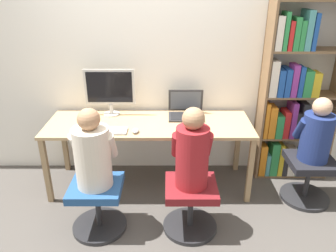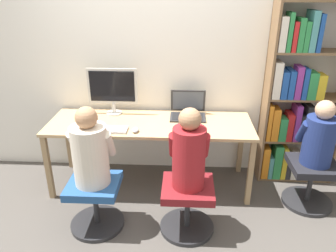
{
  "view_description": "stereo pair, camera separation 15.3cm",
  "coord_description": "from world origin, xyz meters",
  "px_view_note": "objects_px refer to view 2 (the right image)",
  "views": [
    {
      "loc": [
        0.19,
        -2.71,
        2.06
      ],
      "look_at": [
        0.19,
        0.17,
        0.78
      ],
      "focal_mm": 35.0,
      "sensor_mm": 36.0,
      "label": 1
    },
    {
      "loc": [
        0.35,
        -2.7,
        2.06
      ],
      "look_at": [
        0.19,
        0.17,
        0.78
      ],
      "focal_mm": 35.0,
      "sensor_mm": 36.0,
      "label": 2
    }
  ],
  "objects_px": {
    "person_at_monitor": "(90,151)",
    "office_chair_right": "(187,204)",
    "person_at_laptop": "(189,153)",
    "keyboard": "(104,129)",
    "desktop_monitor": "(112,89)",
    "office_chair_left": "(95,201)",
    "person_near_shelf": "(320,137)",
    "bookshelf": "(295,103)",
    "office_chair_side": "(311,180)",
    "laptop": "(188,112)"
  },
  "relations": [
    {
      "from": "laptop",
      "to": "keyboard",
      "type": "distance_m",
      "value": 0.91
    },
    {
      "from": "office_chair_right",
      "to": "person_at_monitor",
      "type": "height_order",
      "value": "person_at_monitor"
    },
    {
      "from": "desktop_monitor",
      "to": "bookshelf",
      "type": "bearing_deg",
      "value": -0.17
    },
    {
      "from": "office_chair_side",
      "to": "desktop_monitor",
      "type": "bearing_deg",
      "value": 166.39
    },
    {
      "from": "person_at_monitor",
      "to": "office_chair_side",
      "type": "xyz_separation_m",
      "value": [
        2.03,
        0.43,
        -0.5
      ]
    },
    {
      "from": "keyboard",
      "to": "office_chair_left",
      "type": "height_order",
      "value": "keyboard"
    },
    {
      "from": "desktop_monitor",
      "to": "office_chair_right",
      "type": "height_order",
      "value": "desktop_monitor"
    },
    {
      "from": "keyboard",
      "to": "office_chair_right",
      "type": "xyz_separation_m",
      "value": [
        0.82,
        -0.48,
        -0.48
      ]
    },
    {
      "from": "office_chair_left",
      "to": "office_chair_right",
      "type": "height_order",
      "value": "same"
    },
    {
      "from": "office_chair_left",
      "to": "office_chair_side",
      "type": "distance_m",
      "value": 2.08
    },
    {
      "from": "keyboard",
      "to": "person_near_shelf",
      "type": "bearing_deg",
      "value": -1.04
    },
    {
      "from": "office_chair_right",
      "to": "person_at_monitor",
      "type": "xyz_separation_m",
      "value": [
        -0.82,
        0.01,
        0.5
      ]
    },
    {
      "from": "laptop",
      "to": "office_chair_side",
      "type": "distance_m",
      "value": 1.4
    },
    {
      "from": "office_chair_right",
      "to": "person_at_monitor",
      "type": "distance_m",
      "value": 0.96
    },
    {
      "from": "person_at_laptop",
      "to": "keyboard",
      "type": "bearing_deg",
      "value": 149.77
    },
    {
      "from": "keyboard",
      "to": "person_near_shelf",
      "type": "relative_size",
      "value": 0.72
    },
    {
      "from": "keyboard",
      "to": "person_at_monitor",
      "type": "distance_m",
      "value": 0.47
    },
    {
      "from": "person_at_monitor",
      "to": "keyboard",
      "type": "bearing_deg",
      "value": 89.84
    },
    {
      "from": "keyboard",
      "to": "bookshelf",
      "type": "bearing_deg",
      "value": 12.94
    },
    {
      "from": "keyboard",
      "to": "person_near_shelf",
      "type": "distance_m",
      "value": 2.03
    },
    {
      "from": "bookshelf",
      "to": "person_near_shelf",
      "type": "distance_m",
      "value": 0.51
    },
    {
      "from": "person_at_monitor",
      "to": "office_chair_right",
      "type": "bearing_deg",
      "value": -0.58
    },
    {
      "from": "bookshelf",
      "to": "office_chair_side",
      "type": "xyz_separation_m",
      "value": [
        0.11,
        -0.48,
        -0.63
      ]
    },
    {
      "from": "office_chair_left",
      "to": "bookshelf",
      "type": "bearing_deg",
      "value": 25.58
    },
    {
      "from": "office_chair_right",
      "to": "person_at_laptop",
      "type": "bearing_deg",
      "value": 90.0
    },
    {
      "from": "office_chair_left",
      "to": "bookshelf",
      "type": "distance_m",
      "value": 2.22
    },
    {
      "from": "office_chair_left",
      "to": "office_chair_side",
      "type": "relative_size",
      "value": 1.0
    },
    {
      "from": "laptop",
      "to": "person_at_monitor",
      "type": "height_order",
      "value": "person_at_monitor"
    },
    {
      "from": "person_near_shelf",
      "to": "office_chair_left",
      "type": "bearing_deg",
      "value": -167.71
    },
    {
      "from": "desktop_monitor",
      "to": "person_near_shelf",
      "type": "relative_size",
      "value": 0.84
    },
    {
      "from": "bookshelf",
      "to": "person_at_monitor",
      "type": "bearing_deg",
      "value": -154.55
    },
    {
      "from": "laptop",
      "to": "office_chair_right",
      "type": "distance_m",
      "value": 1.03
    },
    {
      "from": "desktop_monitor",
      "to": "keyboard",
      "type": "height_order",
      "value": "desktop_monitor"
    },
    {
      "from": "laptop",
      "to": "office_chair_right",
      "type": "height_order",
      "value": "laptop"
    },
    {
      "from": "person_at_laptop",
      "to": "office_chair_side",
      "type": "height_order",
      "value": "person_at_laptop"
    },
    {
      "from": "office_chair_right",
      "to": "desktop_monitor",
      "type": "bearing_deg",
      "value": 131.04
    },
    {
      "from": "office_chair_right",
      "to": "office_chair_side",
      "type": "bearing_deg",
      "value": 20.0
    },
    {
      "from": "office_chair_left",
      "to": "person_near_shelf",
      "type": "height_order",
      "value": "person_near_shelf"
    },
    {
      "from": "desktop_monitor",
      "to": "person_near_shelf",
      "type": "bearing_deg",
      "value": -13.48
    },
    {
      "from": "bookshelf",
      "to": "office_chair_side",
      "type": "relative_size",
      "value": 3.93
    },
    {
      "from": "desktop_monitor",
      "to": "office_chair_left",
      "type": "relative_size",
      "value": 1.09
    },
    {
      "from": "laptop",
      "to": "person_at_laptop",
      "type": "relative_size",
      "value": 0.53
    },
    {
      "from": "desktop_monitor",
      "to": "person_near_shelf",
      "type": "height_order",
      "value": "desktop_monitor"
    },
    {
      "from": "desktop_monitor",
      "to": "office_chair_right",
      "type": "distance_m",
      "value": 1.44
    },
    {
      "from": "desktop_monitor",
      "to": "person_at_laptop",
      "type": "height_order",
      "value": "desktop_monitor"
    },
    {
      "from": "office_chair_side",
      "to": "bookshelf",
      "type": "bearing_deg",
      "value": 102.45
    },
    {
      "from": "desktop_monitor",
      "to": "office_chair_left",
      "type": "bearing_deg",
      "value": -90.66
    },
    {
      "from": "office_chair_side",
      "to": "keyboard",
      "type": "bearing_deg",
      "value": 178.82
    },
    {
      "from": "bookshelf",
      "to": "person_near_shelf",
      "type": "xyz_separation_m",
      "value": [
        0.11,
        -0.48,
        -0.15
      ]
    },
    {
      "from": "office_chair_left",
      "to": "person_near_shelf",
      "type": "xyz_separation_m",
      "value": [
        2.03,
        0.44,
        0.47
      ]
    }
  ]
}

